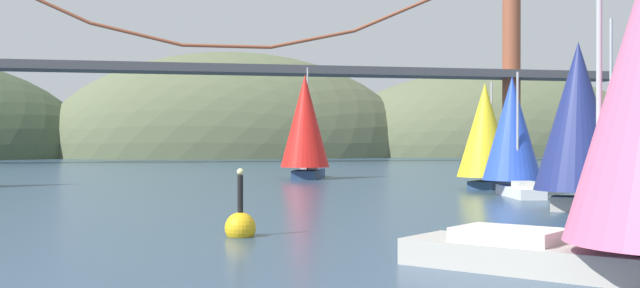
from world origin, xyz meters
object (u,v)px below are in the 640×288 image
at_px(sailboat_blue_spinnaker, 513,132).
at_px(channel_buoy, 240,226).
at_px(sailboat_red_spinnaker, 305,125).
at_px(sailboat_yellow_sail, 486,133).
at_px(sailboat_navy_sail, 581,121).

xyz_separation_m(sailboat_blue_spinnaker, channel_buoy, (-18.65, -16.97, -3.47)).
bearing_deg(sailboat_red_spinnaker, sailboat_yellow_sail, -59.82).
bearing_deg(sailboat_yellow_sail, sailboat_red_spinnaker, 120.18).
relative_size(sailboat_navy_sail, sailboat_yellow_sail, 1.22).
bearing_deg(channel_buoy, sailboat_navy_sail, 19.95).
bearing_deg(sailboat_blue_spinnaker, sailboat_yellow_sail, 82.34).
bearing_deg(sailboat_blue_spinnaker, channel_buoy, -137.69).
height_order(sailboat_navy_sail, sailboat_blue_spinnaker, sailboat_navy_sail).
height_order(sailboat_navy_sail, sailboat_yellow_sail, sailboat_navy_sail).
bearing_deg(channel_buoy, sailboat_blue_spinnaker, 42.31).
bearing_deg(channel_buoy, sailboat_yellow_sail, 49.33).
relative_size(sailboat_red_spinnaker, sailboat_yellow_sail, 1.30).
relative_size(sailboat_red_spinnaker, sailboat_navy_sail, 1.07).
xyz_separation_m(sailboat_red_spinnaker, sailboat_blue_spinnaker, (8.59, -21.66, -0.79)).
height_order(sailboat_red_spinnaker, channel_buoy, sailboat_red_spinnaker).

